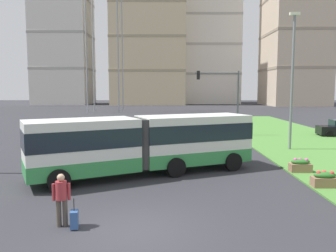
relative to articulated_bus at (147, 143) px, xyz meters
The scene contains 13 objects.
ground_plane 7.37m from the articulated_bus, 89.27° to the right, with size 260.00×260.00×0.00m, color #2D2D33.
articulated_bus is the anchor object (origin of this frame).
pedestrian_crossing 7.24m from the articulated_bus, 108.11° to the right, with size 0.57×0.36×1.74m.
rolling_suitcase 7.40m from the articulated_bus, 104.26° to the right, with size 0.30×0.39×0.97m.
flower_planter_1 8.68m from the articulated_bus, 17.60° to the right, with size 1.10×0.56×0.74m.
flower_planter_2 8.29m from the articulated_bus, ahead, with size 1.10×0.56×0.74m.
traffic_light_far_right 16.37m from the articulated_bus, 66.47° to the left, with size 4.14×0.28×6.14m.
streetlight_median 12.92m from the articulated_bus, 35.39° to the left, with size 0.70×0.28×9.81m.
apartment_tower_west 94.04m from the articulated_bus, 109.16° to the left, with size 15.79×15.40×49.66m.
apartment_tower_westcentre 88.21m from the articulated_bus, 93.04° to the left, with size 21.36×16.15×46.43m.
apartment_tower_centre 99.00m from the articulated_bus, 82.20° to the left, with size 20.37×19.75×52.36m.
apartment_tower_eastcentre 88.99m from the articulated_bus, 65.36° to the left, with size 14.98×18.38×47.81m.
transmission_pylon 55.08m from the articulated_bus, 102.40° to the left, with size 9.00×6.24×35.45m.
Camera 1 is at (1.10, -10.38, 4.43)m, focal length 36.63 mm.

